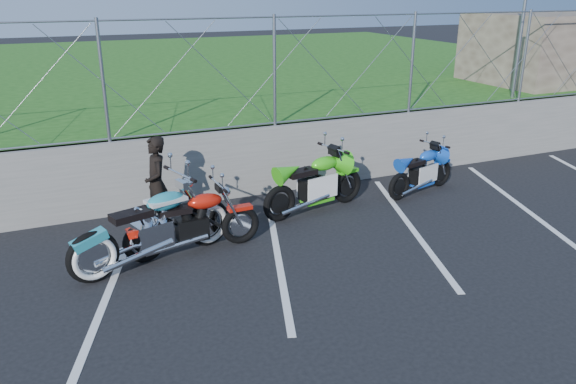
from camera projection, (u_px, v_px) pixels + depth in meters
name	position (u px, v px, depth m)	size (l,w,h in m)	color
ground	(305.00, 280.00, 7.60)	(90.00, 90.00, 0.00)	black
retaining_wall	(225.00, 165.00, 10.39)	(30.00, 0.22, 1.30)	slate
grass_field	(137.00, 85.00, 19.01)	(30.00, 20.00, 1.30)	#205316
stone_building	(565.00, 47.00, 15.51)	(5.00, 3.00, 1.80)	brown
chain_link_fence	(222.00, 75.00, 9.83)	(28.00, 0.03, 2.00)	gray
sign_pole	(521.00, 32.00, 12.70)	(0.08, 0.08, 3.00)	gray
parking_lines	(347.00, 237.00, 8.91)	(18.29, 4.31, 0.01)	silver
cruiser_turquoise	(156.00, 229.00, 7.96)	(2.46, 0.94, 1.26)	black
naked_orange	(195.00, 225.00, 8.28)	(2.08, 0.71, 1.04)	black
sportbike_green	(316.00, 185.00, 9.81)	(2.12, 0.75, 1.11)	black
sportbike_blue	(422.00, 173.00, 10.74)	(1.76, 0.69, 0.93)	black
person_standing	(157.00, 185.00, 8.94)	(0.57, 0.37, 1.56)	black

